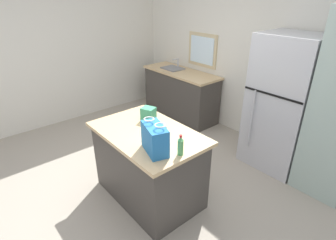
{
  "coord_description": "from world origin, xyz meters",
  "views": [
    {
      "loc": [
        2.35,
        -1.55,
        2.29
      ],
      "look_at": [
        0.21,
        0.25,
        0.94
      ],
      "focal_mm": 28.58,
      "sensor_mm": 36.0,
      "label": 1
    }
  ],
  "objects": [
    {
      "name": "ear_defenders",
      "position": [
        0.34,
        0.03,
        0.91
      ],
      "size": [
        0.16,
        0.2,
        0.06
      ],
      "color": "black",
      "rests_on": "kitchen_island"
    },
    {
      "name": "small_box",
      "position": [
        -0.02,
        0.15,
        0.96
      ],
      "size": [
        0.19,
        0.18,
        0.16
      ],
      "primitive_type": "cube",
      "rotation": [
        0.0,
        0.0,
        0.38
      ],
      "color": "#388E66",
      "rests_on": "kitchen_island"
    },
    {
      "name": "left_wall",
      "position": [
        -2.6,
        0.0,
        1.38
      ],
      "size": [
        0.1,
        4.42,
        2.76
      ],
      "color": "silver",
      "rests_on": "ground"
    },
    {
      "name": "shopping_bag",
      "position": [
        0.59,
        -0.22,
        1.03
      ],
      "size": [
        0.37,
        0.26,
        0.32
      ],
      "color": "#236BAD",
      "rests_on": "kitchen_island"
    },
    {
      "name": "refrigerator",
      "position": [
        0.81,
        1.78,
        0.92
      ],
      "size": [
        0.79,
        0.74,
        1.83
      ],
      "color": "#B7B7BC",
      "rests_on": "ground"
    },
    {
      "name": "ground",
      "position": [
        0.0,
        0.0,
        0.0
      ],
      "size": [
        6.24,
        6.24,
        0.0
      ],
      "primitive_type": "plane",
      "color": "#9E9384"
    },
    {
      "name": "back_wall",
      "position": [
        -0.02,
        2.21,
        1.38
      ],
      "size": [
        5.2,
        0.13,
        2.76
      ],
      "color": "silver",
      "rests_on": "ground"
    },
    {
      "name": "sink_counter",
      "position": [
        -1.3,
        1.85,
        0.47
      ],
      "size": [
        1.62,
        0.6,
        1.1
      ],
      "color": "#423D38",
      "rests_on": "ground"
    },
    {
      "name": "kitchen_island",
      "position": [
        0.21,
        -0.05,
        0.45
      ],
      "size": [
        1.32,
        0.85,
        0.89
      ],
      "color": "#423D38",
      "rests_on": "ground"
    },
    {
      "name": "bottle",
      "position": [
        0.79,
        -0.07,
        0.98
      ],
      "size": [
        0.06,
        0.06,
        0.21
      ],
      "color": "#4C9956",
      "rests_on": "kitchen_island"
    }
  ]
}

